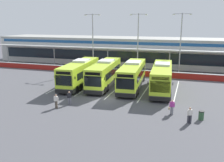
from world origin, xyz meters
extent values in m
plane|color=#4C4C51|center=(0.00, 0.00, 0.00)|extent=(200.00, 200.00, 0.00)
cube|color=silver|center=(0.00, 27.00, 2.75)|extent=(70.00, 10.00, 5.50)
cube|color=#19232D|center=(0.00, 21.98, 2.30)|extent=(66.00, 0.08, 2.20)
cube|color=navy|center=(0.00, 21.97, 5.15)|extent=(68.00, 0.08, 0.60)
cube|color=beige|center=(0.00, 20.50, 4.20)|extent=(67.00, 3.00, 0.24)
cube|color=gray|center=(0.00, 27.00, 5.75)|extent=(70.00, 10.00, 0.50)
cylinder|color=#999999|center=(-31.00, 19.30, 2.10)|extent=(0.20, 0.20, 4.20)
cylinder|color=#999999|center=(-18.60, 19.30, 2.10)|extent=(0.20, 0.20, 4.20)
cylinder|color=#999999|center=(-6.20, 19.30, 2.10)|extent=(0.20, 0.20, 4.20)
cylinder|color=#999999|center=(6.20, 19.30, 2.10)|extent=(0.20, 0.20, 4.20)
cube|color=maroon|center=(0.00, 14.50, 0.50)|extent=(60.00, 0.36, 1.00)
cube|color=#B2B2B2|center=(0.00, 14.50, 1.05)|extent=(60.00, 0.40, 0.10)
cube|color=#B7DB2D|center=(-6.07, 5.49, 1.91)|extent=(3.49, 12.16, 3.19)
cube|color=#333333|center=(-6.07, 5.49, 0.59)|extent=(3.51, 12.19, 0.56)
cube|color=black|center=(-6.11, 5.89, 2.15)|extent=(3.33, 9.77, 0.96)
cube|color=black|center=(-5.60, -0.44, 2.05)|extent=(2.31, 0.28, 1.40)
cube|color=black|center=(-5.60, -0.45, 3.05)|extent=(2.05, 0.24, 0.40)
cube|color=silver|center=(-6.15, 6.49, 3.64)|extent=(2.26, 2.95, 0.28)
cube|color=black|center=(-5.60, -0.55, 0.55)|extent=(2.45, 0.35, 0.44)
cube|color=black|center=(-4.18, 0.03, 2.40)|extent=(0.09, 0.13, 0.36)
cube|color=black|center=(-7.08, -0.20, 2.40)|extent=(0.09, 0.13, 0.36)
cylinder|color=black|center=(-5.25, 10.17, 0.52)|extent=(0.40, 1.06, 1.04)
cylinder|color=black|center=(-7.63, 9.99, 0.52)|extent=(0.40, 1.06, 1.04)
cylinder|color=black|center=(-4.63, 2.40, 0.52)|extent=(0.40, 1.06, 1.04)
cylinder|color=black|center=(-7.01, 2.21, 0.52)|extent=(0.40, 1.06, 1.04)
cylinder|color=black|center=(-4.52, 1.00, 0.52)|extent=(0.40, 1.06, 1.04)
cylinder|color=black|center=(-6.90, 0.81, 0.52)|extent=(0.40, 1.06, 1.04)
cube|color=#B7DB2D|center=(-2.28, 6.22, 1.91)|extent=(3.49, 12.16, 3.19)
cube|color=#333333|center=(-2.28, 6.22, 0.59)|extent=(3.51, 12.19, 0.56)
cube|color=black|center=(-2.31, 6.62, 2.15)|extent=(3.33, 9.77, 0.96)
cube|color=black|center=(-1.81, 0.29, 2.05)|extent=(2.31, 0.28, 1.40)
cube|color=black|center=(-1.81, 0.28, 3.05)|extent=(2.05, 0.24, 0.40)
cube|color=silver|center=(-2.36, 7.22, 3.64)|extent=(2.26, 2.95, 0.28)
cube|color=black|center=(-1.80, 0.18, 0.55)|extent=(2.45, 0.35, 0.44)
cube|color=black|center=(-0.39, 0.76, 2.40)|extent=(0.09, 0.13, 0.36)
cube|color=black|center=(-3.29, 0.53, 2.40)|extent=(0.09, 0.13, 0.36)
cylinder|color=black|center=(-1.45, 10.90, 0.52)|extent=(0.40, 1.06, 1.04)
cylinder|color=black|center=(-3.84, 10.72, 0.52)|extent=(0.40, 1.06, 1.04)
cylinder|color=black|center=(-0.84, 3.13, 0.52)|extent=(0.40, 1.06, 1.04)
cylinder|color=black|center=(-3.22, 2.94, 0.52)|extent=(0.40, 1.06, 1.04)
cylinder|color=black|center=(-0.73, 1.73, 0.52)|extent=(0.40, 1.06, 1.04)
cylinder|color=black|center=(-3.11, 1.54, 0.52)|extent=(0.40, 1.06, 1.04)
cube|color=#B7DB2D|center=(2.02, 6.23, 1.91)|extent=(3.49, 12.16, 3.19)
cube|color=#333333|center=(2.02, 6.23, 0.59)|extent=(3.51, 12.19, 0.56)
cube|color=black|center=(1.99, 6.63, 2.15)|extent=(3.33, 9.77, 0.96)
cube|color=black|center=(2.49, 0.30, 2.05)|extent=(2.31, 0.28, 1.40)
cube|color=black|center=(2.49, 0.29, 3.05)|extent=(2.05, 0.24, 0.40)
cube|color=silver|center=(1.94, 7.23, 3.64)|extent=(2.26, 2.95, 0.28)
cube|color=black|center=(2.50, 0.19, 0.55)|extent=(2.45, 0.35, 0.44)
cube|color=black|center=(3.91, 0.77, 2.40)|extent=(0.09, 0.13, 0.36)
cube|color=black|center=(1.01, 0.54, 2.40)|extent=(0.09, 0.13, 0.36)
cylinder|color=black|center=(2.85, 10.91, 0.52)|extent=(0.40, 1.06, 1.04)
cylinder|color=black|center=(0.46, 10.73, 0.52)|extent=(0.40, 1.06, 1.04)
cylinder|color=black|center=(3.46, 3.14, 0.52)|extent=(0.40, 1.06, 1.04)
cylinder|color=black|center=(1.08, 2.95, 0.52)|extent=(0.40, 1.06, 1.04)
cylinder|color=black|center=(3.57, 1.74, 0.52)|extent=(0.40, 1.06, 1.04)
cylinder|color=black|center=(1.19, 1.55, 0.52)|extent=(0.40, 1.06, 1.04)
cube|color=#B7DB2D|center=(6.30, 6.11, 1.91)|extent=(3.49, 12.16, 3.19)
cube|color=#333333|center=(6.30, 6.11, 0.59)|extent=(3.51, 12.19, 0.56)
cube|color=black|center=(6.27, 6.51, 2.15)|extent=(3.33, 9.77, 0.96)
cube|color=black|center=(6.77, 0.18, 2.05)|extent=(2.31, 0.28, 1.40)
cube|color=black|center=(6.77, 0.17, 3.05)|extent=(2.05, 0.24, 0.40)
cube|color=silver|center=(6.23, 7.11, 3.64)|extent=(2.26, 2.95, 0.28)
cube|color=black|center=(6.78, 0.07, 0.55)|extent=(2.45, 0.35, 0.44)
cube|color=black|center=(8.20, 0.64, 2.40)|extent=(0.09, 0.13, 0.36)
cube|color=black|center=(5.30, 0.41, 2.40)|extent=(0.09, 0.13, 0.36)
cylinder|color=black|center=(7.13, 10.79, 0.52)|extent=(0.40, 1.06, 1.04)
cylinder|color=black|center=(4.75, 10.60, 0.52)|extent=(0.40, 1.06, 1.04)
cylinder|color=black|center=(7.75, 3.02, 0.52)|extent=(0.40, 1.06, 1.04)
cylinder|color=black|center=(5.37, 2.83, 0.52)|extent=(0.40, 1.06, 1.04)
cylinder|color=black|center=(7.86, 1.62, 0.52)|extent=(0.40, 1.06, 1.04)
cylinder|color=black|center=(5.48, 1.43, 0.52)|extent=(0.40, 1.06, 1.04)
cube|color=silver|center=(-8.40, 6.00, 0.00)|extent=(0.14, 13.00, 0.01)
cube|color=silver|center=(-4.20, 6.00, 0.00)|extent=(0.14, 13.00, 0.01)
cube|color=silver|center=(0.00, 6.00, 0.00)|extent=(0.14, 13.00, 0.01)
cube|color=silver|center=(4.20, 6.00, 0.00)|extent=(0.14, 13.00, 0.01)
cube|color=silver|center=(8.40, 6.00, 0.00)|extent=(0.14, 13.00, 0.01)
cube|color=slate|center=(8.40, -3.05, 0.42)|extent=(0.15, 0.19, 0.84)
cube|color=slate|center=(8.57, -3.16, 0.42)|extent=(0.15, 0.19, 0.84)
cube|color=#A32D89|center=(8.48, -3.11, 1.12)|extent=(0.35, 0.24, 0.56)
cube|color=#A32D89|center=(8.26, -3.12, 1.09)|extent=(0.09, 0.10, 0.54)
cube|color=#A32D89|center=(8.70, -3.10, 1.09)|extent=(0.09, 0.10, 0.54)
sphere|color=tan|center=(8.48, -3.11, 1.51)|extent=(0.22, 0.22, 0.22)
cube|color=olive|center=(8.19, -3.10, 0.63)|extent=(0.13, 0.29, 0.22)
cylinder|color=olive|center=(8.19, -3.10, 0.81)|extent=(0.02, 0.02, 0.16)
cube|color=slate|center=(-3.37, -3.50, 0.42)|extent=(0.23, 0.23, 0.84)
cube|color=slate|center=(-3.17, -3.47, 0.42)|extent=(0.23, 0.23, 0.84)
cube|color=black|center=(-3.27, -3.49, 1.12)|extent=(0.39, 0.40, 0.56)
cube|color=black|center=(-3.42, -3.64, 1.09)|extent=(0.13, 0.13, 0.54)
cube|color=black|center=(-3.12, -3.33, 1.09)|extent=(0.13, 0.13, 0.54)
sphere|color=tan|center=(-3.27, -3.49, 1.51)|extent=(0.22, 0.22, 0.22)
cube|color=#4C4238|center=(-4.18, -5.03, 0.42)|extent=(0.15, 0.19, 0.84)
cube|color=#4C4238|center=(-4.01, -5.14, 0.42)|extent=(0.15, 0.19, 0.84)
cube|color=silver|center=(-4.09, -5.08, 1.12)|extent=(0.35, 0.23, 0.56)
cube|color=silver|center=(-4.31, -5.09, 1.09)|extent=(0.09, 0.10, 0.54)
cube|color=silver|center=(-3.87, -5.08, 1.09)|extent=(0.09, 0.10, 0.54)
sphere|color=tan|center=(-4.09, -5.08, 1.51)|extent=(0.22, 0.22, 0.22)
cube|color=#33333D|center=(10.18, -4.98, 0.42)|extent=(0.21, 0.23, 0.84)
cube|color=#33333D|center=(10.37, -5.00, 0.42)|extent=(0.21, 0.23, 0.84)
cube|color=silver|center=(10.27, -4.99, 1.12)|extent=(0.40, 0.36, 0.56)
cube|color=silver|center=(10.09, -5.10, 1.09)|extent=(0.13, 0.13, 0.54)
cube|color=silver|center=(10.46, -4.87, 1.09)|extent=(0.13, 0.13, 0.54)
sphere|color=tan|center=(10.27, -4.99, 1.51)|extent=(0.22, 0.22, 0.22)
cylinder|color=#9E9EA3|center=(-8.35, 16.68, 5.50)|extent=(0.20, 0.20, 11.00)
cylinder|color=#9E9EA3|center=(-8.35, 16.68, 10.85)|extent=(2.80, 0.10, 0.10)
cube|color=silver|center=(-9.75, 16.68, 10.75)|extent=(0.44, 0.28, 0.20)
cube|color=silver|center=(-6.95, 16.68, 10.75)|extent=(0.44, 0.28, 0.20)
cylinder|color=#9E9EA3|center=(0.39, 17.45, 5.50)|extent=(0.20, 0.20, 11.00)
cylinder|color=#9E9EA3|center=(0.39, 17.45, 10.85)|extent=(2.80, 0.10, 0.10)
cube|color=silver|center=(-1.01, 17.45, 10.75)|extent=(0.44, 0.28, 0.20)
cube|color=silver|center=(1.79, 17.45, 10.75)|extent=(0.44, 0.28, 0.20)
cylinder|color=#9E9EA3|center=(8.11, 17.08, 5.50)|extent=(0.20, 0.20, 11.00)
cylinder|color=#9E9EA3|center=(8.11, 17.08, 10.85)|extent=(2.80, 0.10, 0.10)
cube|color=silver|center=(6.71, 17.08, 10.75)|extent=(0.44, 0.28, 0.20)
cube|color=silver|center=(9.51, 17.08, 10.75)|extent=(0.44, 0.28, 0.20)
cylinder|color=#2D5133|center=(11.39, -3.71, 0.42)|extent=(0.52, 0.52, 0.85)
cylinder|color=black|center=(11.39, -3.71, 0.89)|extent=(0.54, 0.54, 0.08)
camera|label=1|loc=(9.95, -28.39, 9.55)|focal=39.67mm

